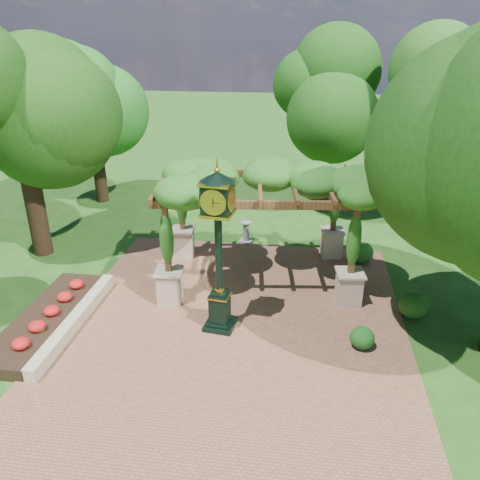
# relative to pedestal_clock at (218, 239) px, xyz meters

# --- Properties ---
(ground) EXTENTS (120.00, 120.00, 0.00)m
(ground) POSITION_rel_pedestal_clock_xyz_m (0.38, -1.04, -2.86)
(ground) COLOR #1E4714
(ground) RESTS_ON ground
(brick_plaza) EXTENTS (10.00, 12.00, 0.04)m
(brick_plaza) POSITION_rel_pedestal_clock_xyz_m (0.38, -0.04, -2.84)
(brick_plaza) COLOR brown
(brick_plaza) RESTS_ON ground
(border_wall) EXTENTS (0.35, 5.00, 0.40)m
(border_wall) POSITION_rel_pedestal_clock_xyz_m (-4.22, -0.54, -2.66)
(border_wall) COLOR #C6B793
(border_wall) RESTS_ON ground
(flower_bed) EXTENTS (1.50, 5.00, 0.36)m
(flower_bed) POSITION_rel_pedestal_clock_xyz_m (-5.12, -0.54, -2.68)
(flower_bed) COLOR red
(flower_bed) RESTS_ON ground
(pedestal_clock) EXTENTS (1.05, 1.05, 4.78)m
(pedestal_clock) POSITION_rel_pedestal_clock_xyz_m (0.00, 0.00, 0.00)
(pedestal_clock) COLOR black
(pedestal_clock) RESTS_ON brick_plaza
(pergola) EXTENTS (7.03, 4.89, 4.15)m
(pergola) POSITION_rel_pedestal_clock_xyz_m (0.77, 3.27, 0.54)
(pergola) COLOR #C1AD8F
(pergola) RESTS_ON brick_plaza
(sundial) EXTENTS (0.63, 0.63, 0.92)m
(sundial) POSITION_rel_pedestal_clock_xyz_m (-0.03, 6.19, -2.45)
(sundial) COLOR gray
(sundial) RESTS_ON ground
(shrub_front) EXTENTS (0.82, 0.82, 0.61)m
(shrub_front) POSITION_rel_pedestal_clock_xyz_m (4.00, -0.43, -2.51)
(shrub_front) COLOR #1A5016
(shrub_front) RESTS_ON brick_plaza
(shrub_mid) EXTENTS (1.14, 1.14, 0.78)m
(shrub_mid) POSITION_rel_pedestal_clock_xyz_m (5.66, 1.34, -2.43)
(shrub_mid) COLOR #1D4714
(shrub_mid) RESTS_ON brick_plaza
(shrub_back) EXTENTS (0.96, 0.96, 0.79)m
(shrub_back) POSITION_rel_pedestal_clock_xyz_m (4.48, 4.93, -2.42)
(shrub_back) COLOR #225C1A
(shrub_back) RESTS_ON brick_plaza
(tree_west_near) EXTENTS (4.52, 4.52, 8.80)m
(tree_west_near) POSITION_rel_pedestal_clock_xyz_m (-7.79, 4.08, 3.18)
(tree_west_near) COLOR #301F13
(tree_west_near) RESTS_ON ground
(tree_west_far) EXTENTS (4.05, 4.05, 7.32)m
(tree_west_far) POSITION_rel_pedestal_clock_xyz_m (-8.01, 10.33, 2.17)
(tree_west_far) COLOR #2F1F12
(tree_west_far) RESTS_ON ground
(tree_north) EXTENTS (3.74, 3.74, 7.90)m
(tree_north) POSITION_rel_pedestal_clock_xyz_m (3.07, 11.00, 2.54)
(tree_north) COLOR #321D14
(tree_north) RESTS_ON ground
(tree_east_far) EXTENTS (4.35, 4.35, 8.83)m
(tree_east_far) POSITION_rel_pedestal_clock_xyz_m (8.01, 8.78, 3.20)
(tree_east_far) COLOR #311F13
(tree_east_far) RESTS_ON ground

